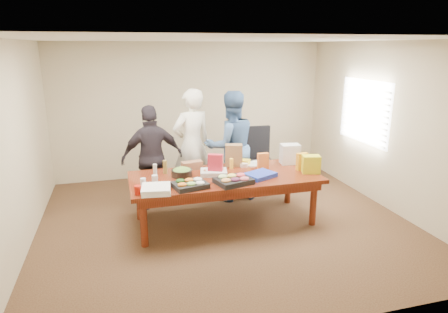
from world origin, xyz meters
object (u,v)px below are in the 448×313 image
object	(u,v)px
conference_table	(225,199)
person_right	(231,146)
office_chair	(261,161)
person_center	(192,145)
salad_bowl	(182,173)
sheet_cake	(214,172)

from	to	relation	value
conference_table	person_right	xyz separation A→B (m)	(0.36, 0.92, 0.57)
office_chair	person_center	size ratio (longest dim) A/B	0.58
office_chair	person_right	world-z (taller)	person_right
conference_table	office_chair	xyz separation A→B (m)	(1.02, 1.15, 0.19)
person_center	salad_bowl	world-z (taller)	person_center
conference_table	person_right	size ratio (longest dim) A/B	1.47
person_center	sheet_cake	size ratio (longest dim) A/B	4.94
conference_table	salad_bowl	distance (m)	0.77
conference_table	sheet_cake	world-z (taller)	sheet_cake
person_right	sheet_cake	xyz separation A→B (m)	(-0.51, -0.84, -0.17)
conference_table	office_chair	bearing A→B (deg)	48.44
office_chair	person_center	xyz separation A→B (m)	(-1.29, -0.01, 0.40)
office_chair	person_center	distance (m)	1.35
conference_table	person_right	world-z (taller)	person_right
office_chair	person_right	size ratio (longest dim) A/B	0.59
person_right	salad_bowl	bearing A→B (deg)	34.82
sheet_cake	salad_bowl	xyz separation A→B (m)	(-0.47, 0.06, 0.02)
office_chair	salad_bowl	world-z (taller)	office_chair
sheet_cake	conference_table	bearing A→B (deg)	-15.33
sheet_cake	person_right	bearing A→B (deg)	71.34
person_right	sheet_cake	world-z (taller)	person_right
person_center	person_right	xyz separation A→B (m)	(0.63, -0.22, -0.02)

